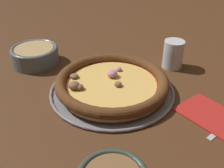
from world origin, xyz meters
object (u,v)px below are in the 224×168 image
(napkin, at_px, (212,115))
(pizza, at_px, (112,83))
(pizza_tray, at_px, (112,90))
(bowl_near, at_px, (35,55))
(drinking_cup, at_px, (173,54))

(napkin, bearing_deg, pizza, -160.22)
(pizza_tray, height_order, pizza, pizza)
(pizza, relative_size, bowl_near, 2.05)
(pizza_tray, height_order, drinking_cup, drinking_cup)
(pizza, relative_size, napkin, 1.86)
(pizza, xyz_separation_m, drinking_cup, (0.04, 0.24, 0.02))
(pizza_tray, xyz_separation_m, bowl_near, (-0.30, -0.06, 0.03))
(pizza, distance_m, bowl_near, 0.31)
(bowl_near, bearing_deg, drinking_cup, 41.10)
(bowl_near, relative_size, napkin, 0.91)
(bowl_near, height_order, drinking_cup, drinking_cup)
(pizza_tray, relative_size, napkin, 2.06)
(pizza_tray, distance_m, napkin, 0.27)
(drinking_cup, bearing_deg, pizza, -99.37)
(pizza_tray, distance_m, drinking_cup, 0.25)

